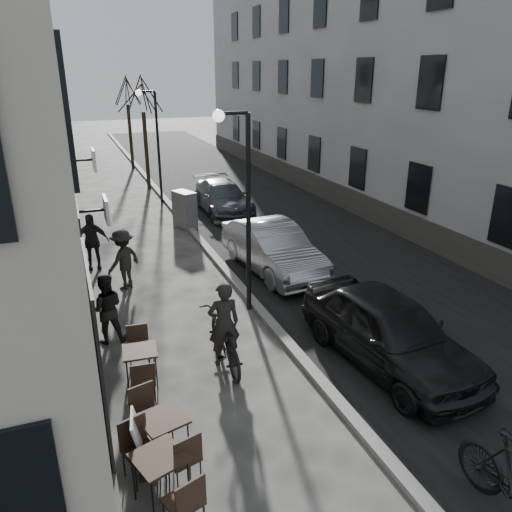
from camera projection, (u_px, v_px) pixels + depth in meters
ground at (379, 468)px, 7.91m from camera, size 120.00×120.00×0.00m
road at (253, 205)px, 23.18m from camera, size 7.30×60.00×0.00m
kerb at (175, 211)px, 21.94m from camera, size 0.25×60.00×0.12m
building_right at (365, 20)px, 22.68m from camera, size 4.00×35.00×16.00m
streetlamp_near at (242, 192)px, 11.98m from camera, size 0.90×0.28×5.09m
streetlamp_far at (154, 134)px, 22.47m from camera, size 0.90×0.28×5.09m
tree_near at (142, 96)px, 24.59m from camera, size 2.40×2.40×5.70m
tree_far at (127, 91)px, 29.83m from camera, size 2.40×2.40×5.70m
bistro_set_a at (160, 474)px, 7.13m from camera, size 0.99×1.73×0.99m
bistro_set_b at (164, 434)px, 7.92m from camera, size 0.89×1.71×0.98m
bistro_set_c at (141, 364)px, 9.84m from camera, size 0.70×1.63×0.95m
sign_board at (143, 448)px, 7.77m from camera, size 0.42×0.62×1.01m
utility_cabinet at (185, 210)px, 19.59m from camera, size 0.85×1.11×1.47m
bicycle at (224, 339)px, 10.56m from camera, size 0.85×2.22×1.15m
cyclist_rider at (224, 324)px, 10.43m from camera, size 0.70×0.48×1.88m
pedestrian_near at (106, 309)px, 11.32m from camera, size 0.86×0.70×1.67m
pedestrian_mid at (123, 259)px, 14.14m from camera, size 1.29×1.21×1.75m
pedestrian_far at (91, 242)px, 15.51m from camera, size 1.08×0.51×1.79m
car_near at (389, 330)px, 10.48m from camera, size 2.27×4.76×1.57m
car_mid at (273, 248)px, 15.37m from camera, size 1.98×4.70×1.51m
car_far at (223, 197)px, 21.72m from camera, size 2.03×4.70×1.35m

